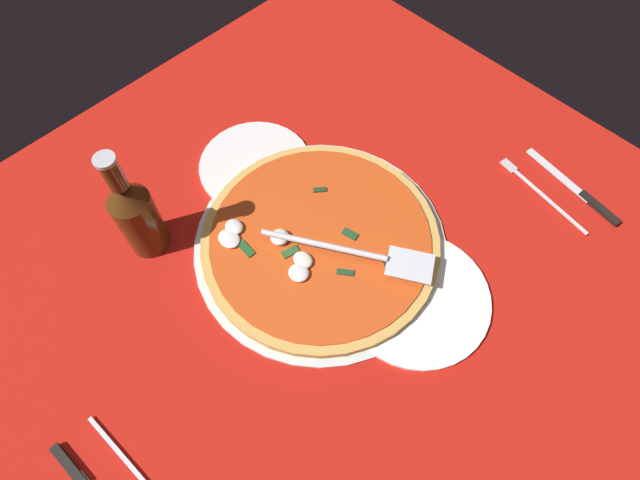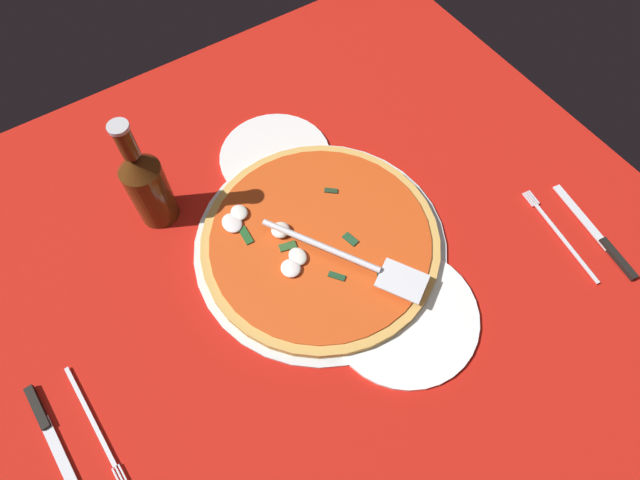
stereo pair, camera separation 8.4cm
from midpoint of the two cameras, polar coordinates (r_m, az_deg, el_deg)
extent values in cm
cube|color=#B7180F|center=(85.38, 3.96, -2.45)|extent=(112.85, 112.85, 0.80)
cube|color=white|center=(111.37, -26.10, 10.59)|extent=(7.52, 7.52, 0.10)
cube|color=white|center=(111.87, -19.17, 14.31)|extent=(7.52, 7.52, 0.10)
cube|color=white|center=(114.36, -12.20, 17.73)|extent=(7.52, 7.52, 0.10)
cube|color=white|center=(118.72, -5.39, 20.72)|extent=(7.52, 7.52, 0.10)
cube|color=white|center=(124.76, 1.07, 23.22)|extent=(7.52, 7.52, 0.10)
cube|color=white|center=(106.49, -28.38, 6.16)|extent=(7.52, 7.52, 0.10)
cube|color=silver|center=(105.95, -21.22, 10.11)|extent=(7.52, 7.52, 0.10)
cube|color=white|center=(107.53, -13.95, 13.87)|extent=(7.52, 7.52, 0.10)
cube|color=silver|center=(111.15, -6.82, 17.25)|extent=(7.52, 7.52, 0.10)
cube|color=white|center=(116.61, -0.01, 20.13)|extent=(7.52, 7.52, 0.10)
cube|color=white|center=(123.67, 6.31, 22.49)|extent=(7.52, 7.52, 0.10)
cube|color=white|center=(132.07, 12.06, 24.37)|extent=(7.52, 7.52, 0.10)
cube|color=white|center=(100.81, -23.43, 5.43)|extent=(7.52, 7.52, 0.10)
cube|color=white|center=(101.36, -15.87, 9.50)|extent=(7.52, 7.52, 0.10)
cube|color=white|center=(104.11, -8.37, 13.27)|extent=(7.52, 7.52, 0.10)
cube|color=white|center=(108.89, -1.20, 16.58)|extent=(7.52, 7.52, 0.10)
cube|color=white|center=(115.44, 5.48, 19.36)|extent=(7.52, 7.52, 0.10)
cube|color=white|center=(123.49, 11.54, 21.59)|extent=(7.52, 7.52, 0.10)
cube|color=white|center=(96.58, -25.82, 0.29)|extent=(7.52, 7.52, 0.10)
cube|color=white|center=(95.98, -17.95, 4.58)|extent=(7.52, 7.52, 0.10)
cube|color=white|center=(97.73, -10.08, 8.74)|extent=(7.52, 7.52, 0.10)
cube|color=white|center=(101.69, -2.50, 12.51)|extent=(7.52, 7.52, 0.10)
cube|color=white|center=(107.63, 4.56, 15.74)|extent=(7.52, 7.52, 0.10)
cube|color=white|center=(115.24, 10.97, 18.40)|extent=(7.52, 7.52, 0.10)
cube|color=white|center=(124.22, 16.68, 20.53)|extent=(7.52, 7.52, 0.10)
cube|color=white|center=(93.37, -28.40, -5.27)|extent=(7.52, 7.52, 0.10)
cube|color=white|center=(91.52, -20.23, -0.87)|extent=(7.52, 7.52, 0.10)
cube|color=white|center=(92.13, -11.97, 3.60)|extent=(7.52, 7.52, 0.10)
cube|color=white|center=(95.14, -3.95, 7.83)|extent=(7.52, 7.52, 0.10)
cube|color=white|center=(100.35, 3.55, 11.58)|extent=(7.52, 7.52, 0.10)
cube|color=silver|center=(107.42, 10.35, 14.74)|extent=(7.52, 7.52, 0.10)
cube|color=white|center=(116.03, 16.38, 17.30)|extent=(7.52, 7.52, 0.10)
cube|color=white|center=(88.13, -22.73, -6.81)|extent=(7.52, 7.52, 0.10)
cube|color=silver|center=(87.48, -14.06, -2.14)|extent=(7.52, 7.52, 0.10)
cube|color=white|center=(89.39, -5.56, 2.51)|extent=(7.52, 7.52, 0.10)
cube|color=silver|center=(93.71, 2.42, 6.80)|extent=(7.52, 7.52, 0.10)
cube|color=white|center=(100.12, 9.65, 10.52)|extent=(7.52, 7.52, 0.10)
cube|color=white|center=(108.26, 16.04, 13.60)|extent=(7.52, 7.52, 0.10)
cube|color=silver|center=(117.77, 21.60, 16.09)|extent=(7.52, 7.52, 0.10)
cube|color=white|center=(85.93, -25.45, -13.12)|extent=(7.52, 7.52, 0.10)
cube|color=white|center=(83.92, -16.37, -8.44)|extent=(7.52, 7.52, 0.10)
cube|color=white|center=(84.58, -7.36, -3.49)|extent=(7.52, 7.52, 0.10)
cube|color=white|center=(87.86, 1.15, 1.33)|extent=(7.52, 7.52, 0.10)
cube|color=white|center=(93.47, 8.87, 5.66)|extent=(7.52, 7.52, 0.10)
cube|color=white|center=(101.02, 15.67, 9.34)|extent=(7.52, 7.52, 0.10)
cube|color=white|center=(110.13, 21.54, 12.36)|extent=(7.52, 7.52, 0.10)
cube|color=white|center=(85.01, -28.43, -19.63)|extent=(7.52, 7.52, 0.10)
cube|color=white|center=(81.61, -18.93, -15.19)|extent=(7.52, 7.52, 0.10)
cube|color=white|center=(80.90, -9.37, -10.11)|extent=(7.52, 7.52, 0.10)
cube|color=white|center=(82.96, -0.27, -4.85)|extent=(7.52, 7.52, 0.10)
cube|color=white|center=(87.60, 7.99, 0.11)|extent=(7.52, 7.52, 0.10)
cube|color=white|center=(94.43, 15.25, 4.46)|extent=(7.52, 7.52, 0.10)
cube|color=white|center=(103.02, 21.47, 8.10)|extent=(7.52, 7.52, 0.10)
cube|color=white|center=(112.97, 26.76, 11.07)|extent=(7.52, 7.52, 0.10)
cube|color=white|center=(80.64, -21.78, -22.17)|extent=(7.52, 7.52, 0.10)
cube|color=white|center=(78.50, -11.64, -17.23)|extent=(7.52, 7.52, 0.10)
cube|color=white|center=(79.20, -1.89, -11.71)|extent=(7.52, 7.52, 0.10)
cube|color=white|center=(82.69, 7.00, -6.18)|extent=(7.52, 7.52, 0.10)
cube|color=white|center=(88.63, 14.78, -1.11)|extent=(7.52, 7.52, 0.10)
cube|color=white|center=(96.56, 21.40, 3.24)|extent=(7.52, 7.52, 0.10)
cube|color=white|center=(106.05, 26.97, 6.85)|extent=(7.52, 7.52, 0.10)
cube|color=white|center=(77.49, -14.21, -24.64)|extent=(7.52, 7.52, 0.10)
cube|color=white|center=(76.75, -3.73, -19.11)|extent=(7.52, 7.52, 0.10)
cube|color=white|center=(78.92, 5.87, -13.15)|extent=(7.52, 7.52, 0.10)
cube|color=white|center=(83.78, 14.24, -7.39)|extent=(7.52, 7.52, 0.10)
cube|color=white|center=(90.90, 21.32, -2.26)|extent=(7.52, 7.52, 0.10)
cube|color=white|center=(99.79, 27.21, 2.06)|extent=(7.52, 7.52, 0.10)
cube|color=white|center=(110.04, 32.09, 5.62)|extent=(7.52, 7.52, 0.10)
cube|color=white|center=(76.45, 4.58, -20.69)|extent=(7.52, 7.52, 0.10)
cube|color=white|center=(80.06, 13.63, -14.34)|extent=(7.52, 7.52, 0.10)
cube|color=white|center=(86.18, 21.22, -8.44)|extent=(7.52, 7.52, 0.10)
cube|color=white|center=(94.32, 27.47, -3.32)|extent=(7.52, 7.52, 0.10)
cube|color=white|center=(104.02, 32.59, 0.94)|extent=(7.52, 7.52, 0.10)
cube|color=white|center=(77.63, 12.93, -21.84)|extent=(7.52, 7.52, 0.10)
cube|color=white|center=(82.57, 21.12, -15.24)|extent=(7.52, 7.52, 0.10)
cube|color=white|center=(89.78, 27.77, -9.31)|extent=(7.52, 7.52, 0.10)
cube|color=white|center=(98.78, 33.14, -4.26)|extent=(7.52, 7.52, 0.10)
cube|color=silver|center=(80.21, 21.00, -22.55)|extent=(7.52, 7.52, 0.10)
cube|color=silver|center=(86.32, 28.11, -15.85)|extent=(7.52, 7.52, 0.10)
cube|color=white|center=(94.45, 33.76, -10.00)|extent=(7.52, 7.52, 0.10)
cylinder|color=silver|center=(85.63, 2.81, -0.71)|extent=(41.76, 41.76, 0.82)
cylinder|color=white|center=(95.76, -2.45, 8.96)|extent=(20.25, 20.25, 1.00)
cylinder|color=white|center=(81.93, 12.11, -8.35)|extent=(23.27, 23.27, 1.00)
cylinder|color=gold|center=(84.67, 2.84, -0.35)|extent=(39.16, 39.16, 1.38)
cylinder|color=#CC4415|center=(83.94, 2.87, -0.07)|extent=(36.21, 36.21, 0.30)
ellipsoid|color=silver|center=(85.27, -6.93, 1.64)|extent=(3.97, 3.20, 0.86)
ellipsoid|color=white|center=(83.69, -1.52, 0.86)|extent=(3.05, 3.11, 1.37)
ellipsoid|color=white|center=(81.51, 0.48, -2.08)|extent=(3.34, 2.75, 1.01)
ellipsoid|color=white|center=(80.56, -0.26, -3.40)|extent=(3.32, 3.14, 1.02)
ellipsoid|color=silver|center=(86.12, -6.16, 2.80)|extent=(3.17, 2.76, 1.04)
cube|color=#203720|center=(88.72, 3.94, 5.22)|extent=(2.13, 2.29, 0.30)
cube|color=#123924|center=(82.08, 10.36, -3.66)|extent=(2.77, 3.70, 0.30)
cube|color=#295325|center=(82.78, -0.69, -0.96)|extent=(1.99, 3.00, 0.30)
cube|color=#194225|center=(80.65, 4.85, -4.26)|extent=(2.71, 2.39, 0.30)
cube|color=#1D4829|center=(83.95, 6.19, -0.11)|extent=(2.77, 1.80, 0.30)
cube|color=#1E5223|center=(84.15, -5.39, 0.27)|extent=(3.49, 1.45, 0.30)
cube|color=silver|center=(80.27, 12.05, -4.69)|extent=(8.89, 8.23, 0.30)
cylinder|color=silver|center=(80.99, 3.03, -0.87)|extent=(17.90, 11.37, 1.00)
cube|color=white|center=(81.71, -22.89, -18.83)|extent=(17.88, 12.90, 0.60)
cube|color=silver|center=(80.81, -21.28, -17.86)|extent=(16.43, 1.49, 0.25)
cube|color=silver|center=(78.09, -18.39, -24.03)|extent=(3.01, 0.38, 0.25)
cube|color=silver|center=(78.01, -18.09, -23.88)|extent=(3.01, 0.38, 0.25)
cube|color=silver|center=(77.93, -17.79, -23.72)|extent=(3.01, 0.38, 0.25)
cube|color=black|center=(83.58, -26.16, -16.54)|extent=(6.96, 1.57, 0.80)
cube|color=silver|center=(81.09, -23.98, -21.24)|extent=(12.15, 2.05, 0.25)
cube|color=white|center=(98.51, 28.87, 0.02)|extent=(17.85, 14.77, 0.60)
cube|color=silver|center=(96.47, 27.81, -0.46)|extent=(16.26, 3.05, 0.25)
cube|color=silver|center=(99.22, 24.84, 4.11)|extent=(3.00, 0.67, 0.25)
cube|color=silver|center=(98.96, 24.65, 4.03)|extent=(3.00, 0.67, 0.25)
cube|color=silver|center=(98.70, 24.46, 3.94)|extent=(3.00, 0.67, 0.25)
cube|color=silver|center=(98.44, 24.27, 3.86)|extent=(3.00, 0.67, 0.25)
cube|color=black|center=(98.79, 32.21, -1.94)|extent=(8.10, 2.39, 0.80)
cube|color=silver|center=(100.57, 29.09, 2.07)|extent=(14.07, 3.49, 0.25)
cylinder|color=#4C280E|center=(87.02, -15.56, 4.78)|extent=(6.53, 6.53, 12.49)
cone|color=#4C280E|center=(80.79, -16.90, 7.98)|extent=(6.53, 6.53, 3.59)
cylinder|color=#4C280E|center=(77.39, -17.77, 10.03)|extent=(2.68, 2.68, 5.56)
cylinder|color=#B7B7BC|center=(75.18, -18.41, 11.51)|extent=(3.08, 3.08, 0.60)
camera|label=1|loc=(0.04, -87.13, 5.04)|focal=28.99mm
camera|label=2|loc=(0.04, 92.87, -5.04)|focal=28.99mm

